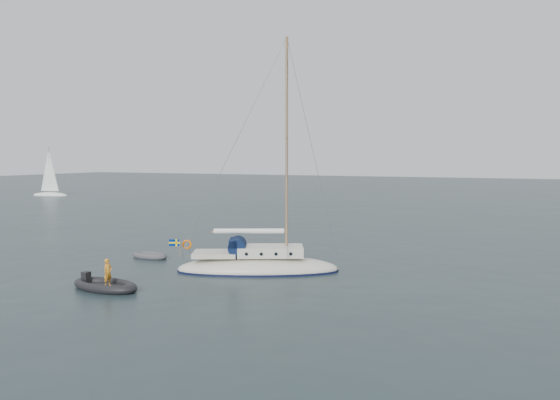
% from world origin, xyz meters
% --- Properties ---
extents(ground, '(300.00, 300.00, 0.00)m').
position_xyz_m(ground, '(0.00, 0.00, 0.00)').
color(ground, black).
rests_on(ground, ground).
extents(sailboat, '(9.95, 2.98, 14.18)m').
position_xyz_m(sailboat, '(-2.33, 0.49, 1.07)').
color(sailboat, beige).
rests_on(sailboat, ground).
extents(dinghy, '(2.72, 1.23, 0.39)m').
position_xyz_m(dinghy, '(-10.83, 1.41, 0.17)').
color(dinghy, '#46474B').
rests_on(dinghy, ground).
extents(rib, '(4.02, 1.83, 1.62)m').
position_xyz_m(rib, '(-7.59, -6.49, 0.25)').
color(rib, black).
rests_on(rib, ground).
extents(distant_yacht_a, '(6.64, 3.54, 8.80)m').
position_xyz_m(distant_yacht_a, '(-61.80, 40.90, 3.76)').
color(distant_yacht_a, white).
rests_on(distant_yacht_a, ground).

